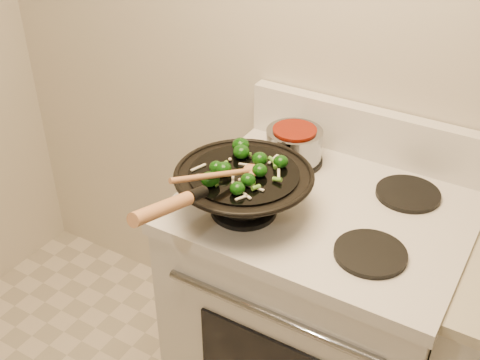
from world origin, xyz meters
The scene contains 5 objects.
stove centered at (-0.24, 1.17, 0.47)m, with size 0.78×0.67×1.08m.
wok centered at (-0.42, 1.02, 1.00)m, with size 0.37×0.61×0.24m.
stirfry centered at (-0.43, 1.02, 1.06)m, with size 0.23×0.24×0.04m.
wooden_spoon centered at (-0.42, 0.96, 1.07)m, with size 0.14×0.26×0.08m.
saucepan centered at (-0.42, 1.32, 0.98)m, with size 0.17×0.27×0.10m.
Camera 1 is at (0.24, -0.12, 1.89)m, focal length 45.00 mm.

